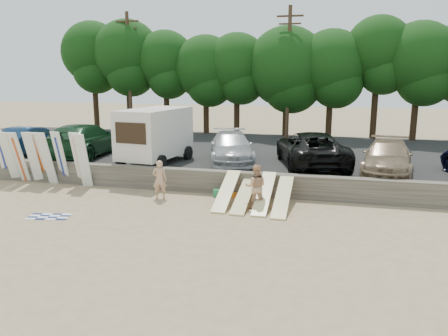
{
  "coord_description": "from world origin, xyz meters",
  "views": [
    {
      "loc": [
        5.26,
        -14.98,
        5.06
      ],
      "look_at": [
        0.7,
        3.0,
        1.13
      ],
      "focal_mm": 35.0,
      "sensor_mm": 36.0,
      "label": 1
    }
  ],
  "objects_px": {
    "car_4": "(387,157)",
    "cooler": "(218,193)",
    "beachgoer_a": "(160,180)",
    "car_0": "(19,142)",
    "car_2": "(231,147)",
    "box_trailer": "(155,133)",
    "car_1": "(84,140)",
    "car_3": "(311,149)",
    "beachgoer_b": "(256,187)"
  },
  "relations": [
    {
      "from": "car_0",
      "to": "car_2",
      "type": "xyz_separation_m",
      "value": [
        11.84,
        1.1,
        -0.01
      ]
    },
    {
      "from": "box_trailer",
      "to": "car_3",
      "type": "xyz_separation_m",
      "value": [
        7.71,
        1.19,
        -0.69
      ]
    },
    {
      "from": "car_4",
      "to": "cooler",
      "type": "xyz_separation_m",
      "value": [
        -7.06,
        -3.27,
        -1.28
      ]
    },
    {
      "from": "car_4",
      "to": "car_3",
      "type": "bearing_deg",
      "value": 172.93
    },
    {
      "from": "box_trailer",
      "to": "car_1",
      "type": "bearing_deg",
      "value": 177.69
    },
    {
      "from": "car_1",
      "to": "car_3",
      "type": "height_order",
      "value": "car_1"
    },
    {
      "from": "cooler",
      "to": "beachgoer_a",
      "type": "bearing_deg",
      "value": -154.08
    },
    {
      "from": "car_0",
      "to": "car_3",
      "type": "relative_size",
      "value": 0.76
    },
    {
      "from": "box_trailer",
      "to": "car_4",
      "type": "bearing_deg",
      "value": 9.08
    },
    {
      "from": "car_2",
      "to": "car_3",
      "type": "height_order",
      "value": "car_3"
    },
    {
      "from": "beachgoer_a",
      "to": "beachgoer_b",
      "type": "distance_m",
      "value": 4.15
    },
    {
      "from": "box_trailer",
      "to": "beachgoer_a",
      "type": "height_order",
      "value": "box_trailer"
    },
    {
      "from": "car_2",
      "to": "cooler",
      "type": "height_order",
      "value": "car_2"
    },
    {
      "from": "car_0",
      "to": "car_1",
      "type": "height_order",
      "value": "car_1"
    },
    {
      "from": "car_2",
      "to": "cooler",
      "type": "bearing_deg",
      "value": -100.42
    },
    {
      "from": "car_2",
      "to": "cooler",
      "type": "xyz_separation_m",
      "value": [
        0.42,
        -4.18,
        -1.3
      ]
    },
    {
      "from": "car_4",
      "to": "beachgoer_a",
      "type": "height_order",
      "value": "car_4"
    },
    {
      "from": "box_trailer",
      "to": "cooler",
      "type": "bearing_deg",
      "value": -28.44
    },
    {
      "from": "box_trailer",
      "to": "cooler",
      "type": "xyz_separation_m",
      "value": [
        4.1,
        -2.99,
        -2.08
      ]
    },
    {
      "from": "car_2",
      "to": "car_4",
      "type": "distance_m",
      "value": 7.54
    },
    {
      "from": "box_trailer",
      "to": "cooler",
      "type": "distance_m",
      "value": 5.48
    },
    {
      "from": "car_1",
      "to": "car_4",
      "type": "height_order",
      "value": "car_1"
    },
    {
      "from": "cooler",
      "to": "car_2",
      "type": "bearing_deg",
      "value": 100.53
    },
    {
      "from": "beachgoer_a",
      "to": "cooler",
      "type": "distance_m",
      "value": 2.55
    },
    {
      "from": "car_0",
      "to": "car_2",
      "type": "height_order",
      "value": "car_0"
    },
    {
      "from": "beachgoer_a",
      "to": "car_0",
      "type": "bearing_deg",
      "value": -36.17
    },
    {
      "from": "car_2",
      "to": "beachgoer_b",
      "type": "distance_m",
      "value": 5.95
    },
    {
      "from": "car_4",
      "to": "cooler",
      "type": "distance_m",
      "value": 7.89
    },
    {
      "from": "box_trailer",
      "to": "beachgoer_b",
      "type": "relative_size",
      "value": 2.62
    },
    {
      "from": "car_4",
      "to": "cooler",
      "type": "height_order",
      "value": "car_4"
    },
    {
      "from": "car_0",
      "to": "car_4",
      "type": "bearing_deg",
      "value": 0.14
    },
    {
      "from": "car_1",
      "to": "car_2",
      "type": "distance_m",
      "value": 8.26
    },
    {
      "from": "box_trailer",
      "to": "car_2",
      "type": "distance_m",
      "value": 3.94
    },
    {
      "from": "beachgoer_b",
      "to": "car_3",
      "type": "bearing_deg",
      "value": -116.41
    },
    {
      "from": "box_trailer",
      "to": "car_3",
      "type": "height_order",
      "value": "box_trailer"
    },
    {
      "from": "car_1",
      "to": "cooler",
      "type": "xyz_separation_m",
      "value": [
        8.67,
        -3.8,
        -1.44
      ]
    },
    {
      "from": "car_2",
      "to": "box_trailer",
      "type": "bearing_deg",
      "value": -178.25
    },
    {
      "from": "box_trailer",
      "to": "car_4",
      "type": "relative_size",
      "value": 0.9
    },
    {
      "from": "car_4",
      "to": "beachgoer_b",
      "type": "relative_size",
      "value": 2.93
    },
    {
      "from": "box_trailer",
      "to": "beachgoer_a",
      "type": "bearing_deg",
      "value": -57.35
    },
    {
      "from": "beachgoer_a",
      "to": "beachgoer_b",
      "type": "bearing_deg",
      "value": 159.97
    },
    {
      "from": "car_4",
      "to": "beachgoer_b",
      "type": "height_order",
      "value": "car_4"
    },
    {
      "from": "car_0",
      "to": "beachgoer_b",
      "type": "xyz_separation_m",
      "value": [
        14.1,
        -4.37,
        -0.59
      ]
    },
    {
      "from": "beachgoer_b",
      "to": "car_1",
      "type": "bearing_deg",
      "value": -34.34
    },
    {
      "from": "car_0",
      "to": "beachgoer_a",
      "type": "height_order",
      "value": "car_0"
    },
    {
      "from": "car_0",
      "to": "car_1",
      "type": "xyz_separation_m",
      "value": [
        3.6,
        0.71,
        0.13
      ]
    },
    {
      "from": "car_0",
      "to": "beachgoer_a",
      "type": "relative_size",
      "value": 2.83
    },
    {
      "from": "car_1",
      "to": "cooler",
      "type": "height_order",
      "value": "car_1"
    },
    {
      "from": "car_4",
      "to": "beachgoer_a",
      "type": "relative_size",
      "value": 3.1
    },
    {
      "from": "box_trailer",
      "to": "car_2",
      "type": "bearing_deg",
      "value": 25.6
    }
  ]
}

